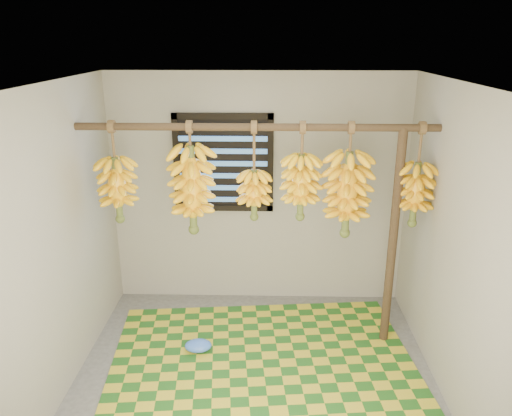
{
  "coord_description": "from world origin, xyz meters",
  "views": [
    {
      "loc": [
        0.1,
        -3.37,
        2.71
      ],
      "look_at": [
        0.0,
        0.55,
        1.35
      ],
      "focal_mm": 35.0,
      "sensor_mm": 36.0,
      "label": 1
    }
  ],
  "objects_px": {
    "banana_bunch_c": "(254,194)",
    "banana_bunch_e": "(347,194)",
    "banana_bunch_d": "(301,187)",
    "plastic_bag": "(198,346)",
    "support_post": "(393,241)",
    "banana_bunch_b": "(192,190)",
    "banana_bunch_f": "(415,194)",
    "woven_mat": "(263,368)",
    "banana_bunch_a": "(118,190)"
  },
  "relations": [
    {
      "from": "banana_bunch_c",
      "to": "banana_bunch_f",
      "type": "xyz_separation_m",
      "value": [
        1.37,
        0.0,
        0.01
      ]
    },
    {
      "from": "plastic_bag",
      "to": "banana_bunch_d",
      "type": "distance_m",
      "value": 1.71
    },
    {
      "from": "woven_mat",
      "to": "banana_bunch_c",
      "type": "relative_size",
      "value": 3.08
    },
    {
      "from": "woven_mat",
      "to": "banana_bunch_b",
      "type": "bearing_deg",
      "value": 142.59
    },
    {
      "from": "banana_bunch_c",
      "to": "banana_bunch_e",
      "type": "height_order",
      "value": "same"
    },
    {
      "from": "banana_bunch_b",
      "to": "banana_bunch_d",
      "type": "height_order",
      "value": "same"
    },
    {
      "from": "support_post",
      "to": "banana_bunch_f",
      "type": "height_order",
      "value": "banana_bunch_f"
    },
    {
      "from": "banana_bunch_c",
      "to": "banana_bunch_e",
      "type": "xyz_separation_m",
      "value": [
        0.79,
        0.0,
        0.01
      ]
    },
    {
      "from": "banana_bunch_f",
      "to": "woven_mat",
      "type": "bearing_deg",
      "value": -159.47
    },
    {
      "from": "plastic_bag",
      "to": "banana_bunch_d",
      "type": "xyz_separation_m",
      "value": [
        0.9,
        0.24,
        1.43
      ]
    },
    {
      "from": "support_post",
      "to": "banana_bunch_b",
      "type": "relative_size",
      "value": 2.05
    },
    {
      "from": "plastic_bag",
      "to": "banana_bunch_b",
      "type": "distance_m",
      "value": 1.42
    },
    {
      "from": "banana_bunch_a",
      "to": "banana_bunch_b",
      "type": "xyz_separation_m",
      "value": [
        0.64,
        -0.0,
        0.0
      ]
    },
    {
      "from": "woven_mat",
      "to": "banana_bunch_f",
      "type": "xyz_separation_m",
      "value": [
        1.28,
        0.48,
        1.43
      ]
    },
    {
      "from": "plastic_bag",
      "to": "banana_bunch_c",
      "type": "bearing_deg",
      "value": 25.75
    },
    {
      "from": "woven_mat",
      "to": "banana_bunch_e",
      "type": "xyz_separation_m",
      "value": [
        0.7,
        0.48,
        1.42
      ]
    },
    {
      "from": "banana_bunch_c",
      "to": "woven_mat",
      "type": "bearing_deg",
      "value": -79.09
    },
    {
      "from": "woven_mat",
      "to": "banana_bunch_d",
      "type": "bearing_deg",
      "value": 57.44
    },
    {
      "from": "support_post",
      "to": "banana_bunch_d",
      "type": "bearing_deg",
      "value": 180.0
    },
    {
      "from": "banana_bunch_c",
      "to": "banana_bunch_d",
      "type": "distance_m",
      "value": 0.4
    },
    {
      "from": "plastic_bag",
      "to": "banana_bunch_e",
      "type": "bearing_deg",
      "value": 10.57
    },
    {
      "from": "banana_bunch_a",
      "to": "banana_bunch_e",
      "type": "relative_size",
      "value": 0.89
    },
    {
      "from": "banana_bunch_d",
      "to": "banana_bunch_a",
      "type": "bearing_deg",
      "value": 180.0
    },
    {
      "from": "woven_mat",
      "to": "banana_bunch_b",
      "type": "height_order",
      "value": "banana_bunch_b"
    },
    {
      "from": "banana_bunch_d",
      "to": "banana_bunch_f",
      "type": "bearing_deg",
      "value": -0.0
    },
    {
      "from": "banana_bunch_b",
      "to": "banana_bunch_f",
      "type": "xyz_separation_m",
      "value": [
        1.9,
        0.0,
        -0.02
      ]
    },
    {
      "from": "plastic_bag",
      "to": "banana_bunch_d",
      "type": "bearing_deg",
      "value": 15.05
    },
    {
      "from": "banana_bunch_b",
      "to": "banana_bunch_f",
      "type": "distance_m",
      "value": 1.9
    },
    {
      "from": "banana_bunch_b",
      "to": "banana_bunch_c",
      "type": "relative_size",
      "value": 1.14
    },
    {
      "from": "banana_bunch_d",
      "to": "banana_bunch_e",
      "type": "bearing_deg",
      "value": 0.0
    },
    {
      "from": "banana_bunch_b",
      "to": "banana_bunch_d",
      "type": "xyz_separation_m",
      "value": [
        0.93,
        0.0,
        0.03
      ]
    },
    {
      "from": "woven_mat",
      "to": "banana_bunch_e",
      "type": "bearing_deg",
      "value": 34.27
    },
    {
      "from": "plastic_bag",
      "to": "banana_bunch_e",
      "type": "height_order",
      "value": "banana_bunch_e"
    },
    {
      "from": "banana_bunch_d",
      "to": "banana_bunch_e",
      "type": "xyz_separation_m",
      "value": [
        0.4,
        0.0,
        -0.06
      ]
    },
    {
      "from": "support_post",
      "to": "banana_bunch_c",
      "type": "relative_size",
      "value": 2.35
    },
    {
      "from": "banana_bunch_d",
      "to": "banana_bunch_e",
      "type": "relative_size",
      "value": 0.85
    },
    {
      "from": "support_post",
      "to": "banana_bunch_e",
      "type": "xyz_separation_m",
      "value": [
        -0.43,
        0.0,
        0.43
      ]
    },
    {
      "from": "woven_mat",
      "to": "banana_bunch_a",
      "type": "relative_size",
      "value": 2.98
    },
    {
      "from": "plastic_bag",
      "to": "banana_bunch_d",
      "type": "height_order",
      "value": "banana_bunch_d"
    },
    {
      "from": "plastic_bag",
      "to": "banana_bunch_e",
      "type": "xyz_separation_m",
      "value": [
        1.3,
        0.24,
        1.37
      ]
    },
    {
      "from": "support_post",
      "to": "woven_mat",
      "type": "bearing_deg",
      "value": -157.01
    },
    {
      "from": "banana_bunch_a",
      "to": "banana_bunch_c",
      "type": "bearing_deg",
      "value": -0.0
    },
    {
      "from": "plastic_bag",
      "to": "banana_bunch_b",
      "type": "height_order",
      "value": "banana_bunch_b"
    },
    {
      "from": "banana_bunch_e",
      "to": "banana_bunch_d",
      "type": "bearing_deg",
      "value": 180.0
    },
    {
      "from": "banana_bunch_c",
      "to": "banana_bunch_f",
      "type": "height_order",
      "value": "same"
    },
    {
      "from": "plastic_bag",
      "to": "banana_bunch_a",
      "type": "distance_m",
      "value": 1.57
    },
    {
      "from": "banana_bunch_a",
      "to": "banana_bunch_e",
      "type": "xyz_separation_m",
      "value": [
        1.97,
        0.0,
        -0.03
      ]
    },
    {
      "from": "banana_bunch_e",
      "to": "plastic_bag",
      "type": "bearing_deg",
      "value": -169.43
    },
    {
      "from": "banana_bunch_a",
      "to": "banana_bunch_c",
      "type": "height_order",
      "value": "same"
    },
    {
      "from": "support_post",
      "to": "banana_bunch_d",
      "type": "relative_size",
      "value": 2.36
    }
  ]
}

